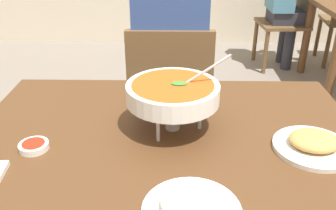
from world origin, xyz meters
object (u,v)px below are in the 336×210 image
object	(u,v)px
chair_diner_main	(170,97)
appetizer_plate	(313,144)
diner_main	(170,53)
curry_bowl	(173,93)
dining_table_main	(167,166)
chair_bg_middle	(293,16)
rice_plate	(192,207)
sauce_dish	(34,146)

from	to	relation	value
chair_diner_main	appetizer_plate	world-z (taller)	chair_diner_main
diner_main	appetizer_plate	xyz separation A→B (m)	(0.44, -0.84, 0.00)
chair_diner_main	curry_bowl	world-z (taller)	curry_bowl
dining_table_main	appetizer_plate	size ratio (longest dim) A/B	5.37
chair_bg_middle	chair_diner_main	bearing A→B (deg)	-122.62
rice_plate	chair_bg_middle	distance (m)	3.11
chair_diner_main	appetizer_plate	distance (m)	0.95
chair_diner_main	sauce_dish	distance (m)	0.94
diner_main	curry_bowl	bearing A→B (deg)	-88.67
diner_main	chair_diner_main	bearing A→B (deg)	-90.00
diner_main	chair_bg_middle	xyz separation A→B (m)	(1.16, 1.78, -0.24)
rice_plate	sauce_dish	distance (m)	0.54
dining_table_main	appetizer_plate	bearing A→B (deg)	-5.51
dining_table_main	diner_main	bearing A→B (deg)	90.00
sauce_dish	chair_bg_middle	size ratio (longest dim) A/B	0.10
chair_diner_main	curry_bowl	distance (m)	0.77
diner_main	sauce_dish	xyz separation A→B (m)	(-0.41, -0.85, -0.01)
dining_table_main	rice_plate	bearing A→B (deg)	-78.62
diner_main	appetizer_plate	size ratio (longest dim) A/B	5.46
dining_table_main	rice_plate	world-z (taller)	rice_plate
chair_bg_middle	sauce_dish	bearing A→B (deg)	-120.72
dining_table_main	chair_bg_middle	xyz separation A→B (m)	(1.16, 2.58, -0.12)
rice_plate	appetizer_plate	distance (m)	0.47
rice_plate	appetizer_plate	xyz separation A→B (m)	(0.38, 0.28, 0.00)
dining_table_main	diner_main	size ratio (longest dim) A/B	0.98
rice_plate	sauce_dish	xyz separation A→B (m)	(-0.47, 0.27, -0.01)
curry_bowl	diner_main	bearing A→B (deg)	91.33
dining_table_main	curry_bowl	xyz separation A→B (m)	(0.02, 0.08, 0.23)
appetizer_plate	sauce_dish	distance (m)	0.85
curry_bowl	appetizer_plate	distance (m)	0.46
curry_bowl	chair_bg_middle	world-z (taller)	curry_bowl
dining_table_main	appetizer_plate	xyz separation A→B (m)	(0.44, -0.04, 0.12)
dining_table_main	curry_bowl	bearing A→B (deg)	77.87
chair_diner_main	chair_bg_middle	xyz separation A→B (m)	(1.16, 1.81, 0.00)
rice_plate	curry_bowl	bearing A→B (deg)	96.82
dining_table_main	rice_plate	xyz separation A→B (m)	(0.06, -0.32, 0.12)
sauce_dish	dining_table_main	bearing A→B (deg)	7.72
appetizer_plate	curry_bowl	bearing A→B (deg)	164.19
curry_bowl	sauce_dish	xyz separation A→B (m)	(-0.42, -0.13, -0.12)
curry_bowl	chair_bg_middle	bearing A→B (deg)	65.43
appetizer_plate	chair_bg_middle	distance (m)	2.73
dining_table_main	chair_diner_main	xyz separation A→B (m)	(-0.00, 0.77, -0.12)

